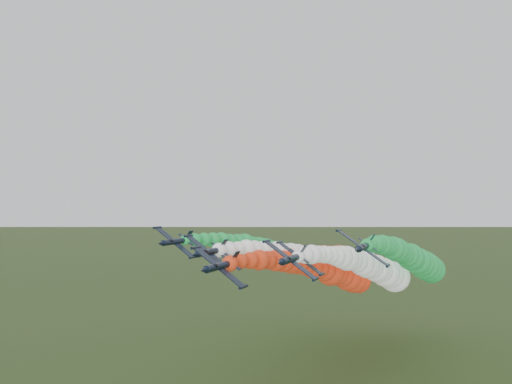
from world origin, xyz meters
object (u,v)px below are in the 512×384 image
jet_lead (332,273)px  jet_trail (372,267)px  jet_inner_right (376,269)px  jet_outer_right (416,261)px  jet_inner_left (319,264)px  jet_outer_left (286,255)px

jet_lead → jet_trail: (7.62, 21.76, -0.48)m
jet_inner_right → jet_outer_right: 13.33m
jet_inner_left → jet_outer_left: (-12.93, 6.61, 1.45)m
jet_inner_left → jet_outer_left: size_ratio=1.01×
jet_outer_left → jet_outer_right: size_ratio=1.00×
jet_inner_left → jet_outer_right: 28.15m
jet_lead → jet_trail: 23.06m
jet_inner_left → jet_outer_right: jet_outer_right is taller
jet_trail → jet_outer_right: bearing=-20.2°
jet_lead → jet_outer_right: (21.07, 16.82, 2.39)m
jet_inner_left → jet_outer_right: size_ratio=1.00×
jet_lead → jet_outer_right: 27.07m
jet_inner_right → jet_trail: size_ratio=1.00×
jet_outer_left → jet_outer_right: 40.31m
jet_inner_left → jet_outer_right: (27.38, 6.37, 1.38)m
jet_inner_left → jet_outer_left: 14.59m
jet_outer_left → jet_inner_left: bearing=-27.1°
jet_inner_left → jet_inner_right: 16.93m
jet_lead → jet_outer_right: size_ratio=0.99×
jet_inner_right → jet_lead: bearing=-139.8°
jet_inner_left → jet_outer_right: bearing=13.1°
jet_inner_right → jet_outer_left: jet_outer_left is taller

